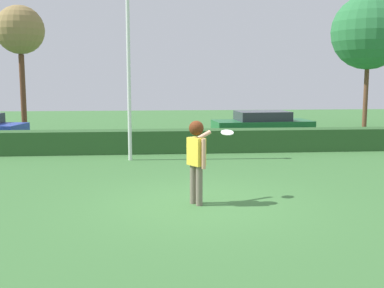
{
  "coord_description": "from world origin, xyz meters",
  "views": [
    {
      "loc": [
        -1.05,
        -9.66,
        2.62
      ],
      "look_at": [
        -0.1,
        0.91,
        1.15
      ],
      "focal_mm": 43.84,
      "sensor_mm": 36.0,
      "label": 1
    }
  ],
  "objects_px": {
    "lamppost": "(129,63)",
    "bare_elm_tree": "(20,31)",
    "frisbee": "(227,133)",
    "person": "(197,153)",
    "willow_tree": "(369,32)",
    "parked_car_green": "(262,124)"
  },
  "relations": [
    {
      "from": "person",
      "to": "frisbee",
      "type": "relative_size",
      "value": 6.4
    },
    {
      "from": "lamppost",
      "to": "parked_car_green",
      "type": "distance_m",
      "value": 7.59
    },
    {
      "from": "lamppost",
      "to": "bare_elm_tree",
      "type": "xyz_separation_m",
      "value": [
        -5.22,
        7.3,
        1.68
      ]
    },
    {
      "from": "lamppost",
      "to": "willow_tree",
      "type": "xyz_separation_m",
      "value": [
        12.33,
        9.36,
        1.98
      ]
    },
    {
      "from": "parked_car_green",
      "to": "person",
      "type": "bearing_deg",
      "value": -110.68
    },
    {
      "from": "bare_elm_tree",
      "to": "parked_car_green",
      "type": "bearing_deg",
      "value": -13.95
    },
    {
      "from": "bare_elm_tree",
      "to": "willow_tree",
      "type": "bearing_deg",
      "value": 6.69
    },
    {
      "from": "frisbee",
      "to": "lamppost",
      "type": "xyz_separation_m",
      "value": [
        -2.34,
        5.15,
        1.65
      ]
    },
    {
      "from": "person",
      "to": "frisbee",
      "type": "distance_m",
      "value": 0.93
    },
    {
      "from": "person",
      "to": "frisbee",
      "type": "bearing_deg",
      "value": 33.38
    },
    {
      "from": "person",
      "to": "lamppost",
      "type": "bearing_deg",
      "value": 106.07
    },
    {
      "from": "frisbee",
      "to": "parked_car_green",
      "type": "bearing_deg",
      "value": 72.13
    },
    {
      "from": "parked_car_green",
      "to": "bare_elm_tree",
      "type": "relative_size",
      "value": 0.72
    },
    {
      "from": "lamppost",
      "to": "willow_tree",
      "type": "bearing_deg",
      "value": 37.21
    },
    {
      "from": "lamppost",
      "to": "parked_car_green",
      "type": "relative_size",
      "value": 1.3
    },
    {
      "from": "lamppost",
      "to": "bare_elm_tree",
      "type": "height_order",
      "value": "bare_elm_tree"
    },
    {
      "from": "parked_car_green",
      "to": "willow_tree",
      "type": "distance_m",
      "value": 9.4
    },
    {
      "from": "frisbee",
      "to": "willow_tree",
      "type": "xyz_separation_m",
      "value": [
        9.99,
        14.52,
        3.63
      ]
    },
    {
      "from": "willow_tree",
      "to": "bare_elm_tree",
      "type": "relative_size",
      "value": 1.19
    },
    {
      "from": "person",
      "to": "parked_car_green",
      "type": "bearing_deg",
      "value": 69.32
    },
    {
      "from": "parked_car_green",
      "to": "bare_elm_tree",
      "type": "height_order",
      "value": "bare_elm_tree"
    },
    {
      "from": "frisbee",
      "to": "bare_elm_tree",
      "type": "relative_size",
      "value": 0.05
    }
  ]
}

